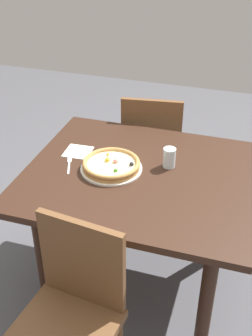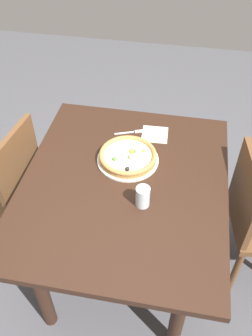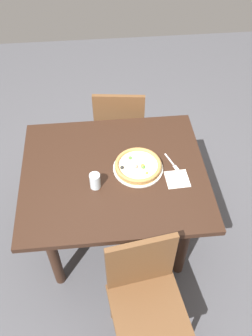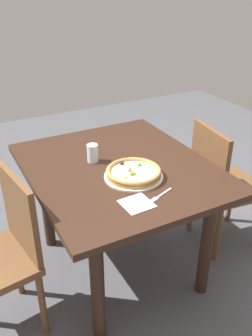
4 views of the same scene
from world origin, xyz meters
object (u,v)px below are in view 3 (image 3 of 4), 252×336
(chair_far, at_px, (145,297))
(plate, at_px, (138,168))
(pizza, at_px, (138,165))
(drinking_glass, at_px, (95,181))
(napkin, at_px, (177,179))
(dining_table, at_px, (114,183))
(fork, at_px, (173,164))
(chair_near, at_px, (120,126))

(chair_far, distance_m, plate, 0.77)
(pizza, bearing_deg, drinking_glass, 23.21)
(napkin, bearing_deg, chair_far, 66.24)
(dining_table, height_order, napkin, napkin)
(drinking_glass, xyz_separation_m, napkin, (-0.50, -0.01, -0.05))
(napkin, bearing_deg, drinking_glass, 0.84)
(chair_far, xyz_separation_m, plate, (-0.04, -0.72, 0.26))
(dining_table, height_order, fork, fork)
(dining_table, distance_m, plate, 0.19)
(dining_table, distance_m, drinking_glass, 0.23)
(chair_far, xyz_separation_m, drinking_glass, (0.23, -0.60, 0.31))
(dining_table, height_order, pizza, pizza)
(drinking_glass, relative_size, napkin, 0.74)
(pizza, bearing_deg, plate, -145.13)
(plate, xyz_separation_m, drinking_glass, (0.27, 0.12, 0.05))
(napkin, bearing_deg, fork, -87.95)
(fork, bearing_deg, dining_table, -106.35)
(plate, relative_size, fork, 1.97)
(fork, relative_size, napkin, 1.14)
(chair_near, relative_size, napkin, 6.24)
(chair_near, distance_m, pizza, 0.76)
(fork, bearing_deg, chair_near, -177.91)
(dining_table, xyz_separation_m, pizza, (-0.15, -0.01, 0.14))
(dining_table, bearing_deg, napkin, 165.38)
(chair_near, xyz_separation_m, plate, (-0.06, 0.70, 0.26))
(drinking_glass, bearing_deg, napkin, -179.16)
(plate, height_order, pizza, pizza)
(plate, relative_size, drinking_glass, 3.03)
(chair_near, bearing_deg, plate, -78.11)
(plate, xyz_separation_m, pizza, (0.00, 0.00, 0.03))
(drinking_glass, bearing_deg, dining_table, -137.83)
(chair_near, bearing_deg, fork, -60.25)
(chair_far, xyz_separation_m, pizza, (-0.04, -0.72, 0.29))
(chair_near, xyz_separation_m, napkin, (-0.29, 0.81, 0.26))
(dining_table, distance_m, napkin, 0.41)
(pizza, bearing_deg, chair_near, -85.18)
(dining_table, bearing_deg, chair_far, 99.32)
(pizza, bearing_deg, chair_far, 87.00)
(chair_far, height_order, fork, chair_far)
(chair_near, xyz_separation_m, drinking_glass, (0.21, 0.82, 0.31))
(chair_near, relative_size, drinking_glass, 8.41)
(chair_far, bearing_deg, pizza, -101.49)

